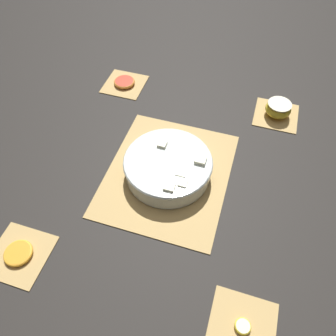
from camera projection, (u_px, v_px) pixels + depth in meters
The scene contains 11 objects.
ground_plane at pixel (168, 174), 0.97m from camera, with size 6.00×6.00×0.00m, color black.
bamboo_mat_center at pixel (168, 174), 0.97m from camera, with size 0.42×0.35×0.01m.
coaster_mat_near_left at pixel (242, 327), 0.72m from camera, with size 0.15×0.15×0.01m.
coaster_mat_near_right at pixel (276, 115), 1.12m from camera, with size 0.15×0.15×0.01m.
coaster_mat_far_left at pixel (19, 254), 0.82m from camera, with size 0.15×0.15×0.01m.
coaster_mat_far_right at pixel (125, 84), 1.23m from camera, with size 0.15×0.15×0.01m.
fruit_salad_bowl at pixel (168, 166), 0.94m from camera, with size 0.26×0.26×0.07m.
apple_half at pixel (278, 109), 1.10m from camera, with size 0.09×0.09×0.05m.
orange_slice_whole at pixel (18, 253), 0.81m from camera, with size 0.07×0.07×0.01m.
banana_coin_single at pixel (243, 326), 0.71m from camera, with size 0.04×0.04×0.01m.
grapefruit_slice at pixel (124, 82), 1.22m from camera, with size 0.08×0.08×0.01m.
Camera 1 is at (-0.55, -0.17, 0.78)m, focal length 35.00 mm.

